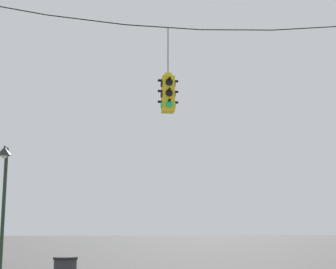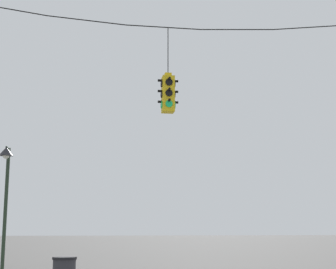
# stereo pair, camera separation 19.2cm
# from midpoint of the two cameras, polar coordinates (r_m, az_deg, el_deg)

# --- Properties ---
(span_wire) EXTENTS (15.43, 0.03, 0.84)m
(span_wire) POSITION_cam_midpoint_polar(r_m,az_deg,el_deg) (15.25, -0.83, 12.75)
(span_wire) COLOR black
(traffic_light_over_intersection) EXTENTS (0.58, 0.58, 2.50)m
(traffic_light_over_intersection) POSITION_cam_midpoint_polar(r_m,az_deg,el_deg) (14.54, -0.38, 4.55)
(traffic_light_over_intersection) COLOR yellow
(street_lamp) EXTENTS (0.48, 0.82, 4.24)m
(street_lamp) POSITION_cam_midpoint_polar(r_m,az_deg,el_deg) (17.95, -18.02, -4.58)
(street_lamp) COLOR #233323
(street_lamp) RESTS_ON ground_plane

